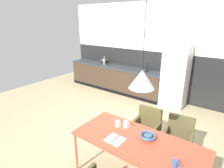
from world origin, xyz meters
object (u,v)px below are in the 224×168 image
(open_book, at_px, (115,140))
(bottle_oil_tall, at_px, (104,62))
(mug_dark_espresso, at_px, (126,124))
(pendant_lamp_over_table_near, at_px, (142,79))
(bottle_wine_green, at_px, (147,68))
(armchair_far_side, at_px, (147,124))
(cooking_pot, at_px, (103,62))
(mug_tall_blue, at_px, (118,124))
(fruit_bowl, at_px, (148,136))
(refrigerator_column, at_px, (175,75))
(armchair_facing_counter, at_px, (179,134))
(mug_wide_latte, at_px, (175,164))
(dining_table, at_px, (138,143))

(open_book, distance_m, bottle_oil_tall, 4.22)
(mug_dark_espresso, relative_size, pendant_lamp_over_table_near, 0.10)
(bottle_wine_green, xyz_separation_m, pendant_lamp_over_table_near, (1.38, -3.07, 0.70))
(armchair_far_side, height_order, cooking_pot, cooking_pot)
(mug_tall_blue, distance_m, cooking_pot, 4.09)
(fruit_bowl, xyz_separation_m, bottle_wine_green, (-1.47, 2.93, 0.20))
(refrigerator_column, xyz_separation_m, fruit_bowl, (0.57, -2.95, -0.13))
(open_book, bearing_deg, armchair_facing_counter, 60.73)
(armchair_far_side, distance_m, fruit_bowl, 0.83)
(fruit_bowl, bearing_deg, armchair_facing_counter, 71.94)
(mug_wide_latte, height_order, bottle_oil_tall, bottle_oil_tall)
(refrigerator_column, bearing_deg, fruit_bowl, -79.05)
(refrigerator_column, distance_m, bottle_wine_green, 0.90)
(bottle_oil_tall, bearing_deg, fruit_bowl, -42.64)
(mug_tall_blue, relative_size, cooking_pot, 0.58)
(armchair_facing_counter, relative_size, mug_dark_espresso, 6.18)
(mug_wide_latte, bearing_deg, armchair_far_side, 129.37)
(fruit_bowl, xyz_separation_m, pendant_lamp_over_table_near, (-0.08, -0.13, 0.91))
(fruit_bowl, height_order, mug_dark_espresso, mug_dark_espresso)
(mug_wide_latte, relative_size, cooking_pot, 0.56)
(open_book, relative_size, mug_dark_espresso, 2.00)
(armchair_far_side, xyz_separation_m, open_book, (-0.03, -1.04, 0.24))
(dining_table, xyz_separation_m, pendant_lamp_over_table_near, (0.00, 0.02, 0.99))
(open_book, distance_m, bottle_wine_green, 3.45)
(fruit_bowl, height_order, open_book, fruit_bowl)
(armchair_facing_counter, bearing_deg, fruit_bowl, 65.85)
(dining_table, xyz_separation_m, fruit_bowl, (0.08, 0.15, 0.08))
(fruit_bowl, xyz_separation_m, cooking_pot, (-3.28, 3.02, 0.16))
(armchair_facing_counter, distance_m, pendant_lamp_over_table_near, 1.54)
(fruit_bowl, xyz_separation_m, mug_tall_blue, (-0.54, -0.01, 0.01))
(fruit_bowl, bearing_deg, bottle_wine_green, 116.58)
(mug_wide_latte, height_order, bottle_wine_green, bottle_wine_green)
(dining_table, height_order, open_book, open_book)
(refrigerator_column, distance_m, armchair_far_side, 2.28)
(dining_table, bearing_deg, refrigerator_column, 98.94)
(bottle_oil_tall, height_order, pendant_lamp_over_table_near, pendant_lamp_over_table_near)
(mug_tall_blue, bearing_deg, armchair_facing_counter, 44.59)
(mug_dark_espresso, distance_m, bottle_oil_tall, 3.91)
(mug_dark_espresso, relative_size, bottle_oil_tall, 0.43)
(armchair_far_side, height_order, mug_wide_latte, mug_wide_latte)
(dining_table, distance_m, pendant_lamp_over_table_near, 0.99)
(mug_dark_espresso, bearing_deg, open_book, -82.36)
(refrigerator_column, distance_m, mug_tall_blue, 2.95)
(open_book, height_order, pendant_lamp_over_table_near, pendant_lamp_over_table_near)
(open_book, xyz_separation_m, cooking_pot, (-2.91, 3.35, 0.20))
(refrigerator_column, height_order, mug_wide_latte, refrigerator_column)
(dining_table, distance_m, armchair_facing_counter, 1.01)
(armchair_facing_counter, relative_size, pendant_lamp_over_table_near, 0.60)
(armchair_facing_counter, distance_m, cooking_pot, 4.21)
(refrigerator_column, relative_size, mug_tall_blue, 15.49)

